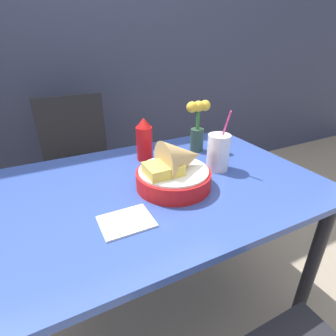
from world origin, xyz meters
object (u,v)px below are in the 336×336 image
object	(u,v)px
drink_cup	(218,153)
flower_vase	(198,125)
chair_far_window	(79,158)
food_basket	(176,170)
ketchup_bottle	(144,140)

from	to	relation	value
drink_cup	flower_vase	size ratio (longest dim) A/B	1.05
chair_far_window	drink_cup	distance (m)	0.96
food_basket	flower_vase	world-z (taller)	flower_vase
chair_far_window	drink_cup	bearing A→B (deg)	-62.31
chair_far_window	flower_vase	distance (m)	0.83
food_basket	ketchup_bottle	size ratio (longest dim) A/B	1.43
drink_cup	flower_vase	world-z (taller)	drink_cup
ketchup_bottle	drink_cup	xyz separation A→B (m)	(0.22, -0.22, -0.02)
chair_far_window	flower_vase	bearing A→B (deg)	-53.20
food_basket	flower_vase	bearing A→B (deg)	45.56
chair_far_window	food_basket	size ratio (longest dim) A/B	3.39
chair_far_window	ketchup_bottle	distance (m)	0.70
drink_cup	food_basket	bearing A→B (deg)	-168.21
food_basket	chair_far_window	bearing A→B (deg)	104.10
chair_far_window	ketchup_bottle	size ratio (longest dim) A/B	4.86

